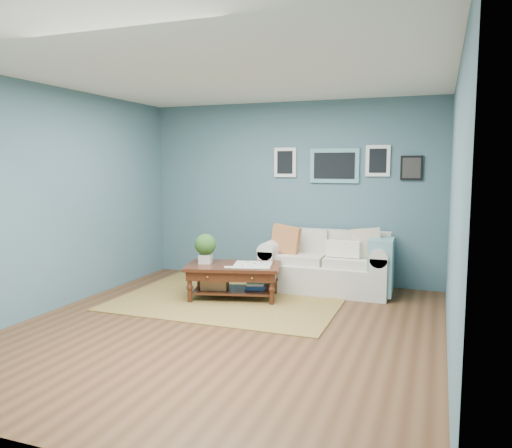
% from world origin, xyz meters
% --- Properties ---
extents(room_shell, '(5.00, 5.02, 2.70)m').
position_xyz_m(room_shell, '(0.02, 0.06, 1.36)').
color(room_shell, brown).
rests_on(room_shell, ground).
extents(area_rug, '(2.86, 2.29, 0.01)m').
position_xyz_m(area_rug, '(-0.41, 1.16, 0.01)').
color(area_rug, brown).
rests_on(area_rug, ground).
extents(loveseat, '(1.81, 0.82, 0.93)m').
position_xyz_m(loveseat, '(0.74, 2.02, 0.38)').
color(loveseat, silver).
rests_on(loveseat, ground).
extents(coffee_table, '(1.36, 0.99, 0.85)m').
position_xyz_m(coffee_table, '(-0.45, 1.16, 0.38)').
color(coffee_table, black).
rests_on(coffee_table, ground).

